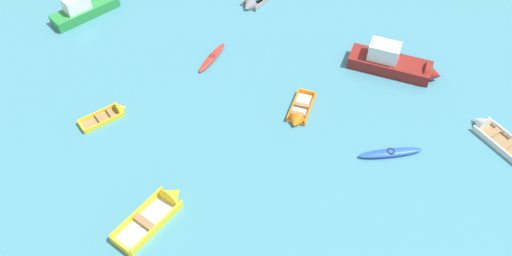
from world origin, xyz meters
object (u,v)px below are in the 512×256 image
object	(u,v)px
motor_launch_maroon_back_row_right	(396,63)
kayak_blue_midfield_right	(390,153)
motor_launch_green_distant_center	(89,7)
rowboat_orange_outer_right	(298,116)
rowboat_yellow_cluster_inner	(113,113)
kayak_red_midfield_left	(212,57)
rowboat_yellow_far_right	(162,207)
rowboat_white_near_left	(489,131)

from	to	relation	value
motor_launch_maroon_back_row_right	kayak_blue_midfield_right	bearing A→B (deg)	-90.50
motor_launch_green_distant_center	motor_launch_maroon_back_row_right	xyz separation A→B (m)	(21.41, -1.84, 0.04)
rowboat_orange_outer_right	motor_launch_green_distant_center	xyz separation A→B (m)	(-16.00, 7.14, 0.40)
rowboat_yellow_cluster_inner	motor_launch_green_distant_center	xyz separation A→B (m)	(-5.34, 9.04, 0.42)
kayak_blue_midfield_right	rowboat_yellow_cluster_inner	bearing A→B (deg)	-179.41
motor_launch_green_distant_center	rowboat_yellow_cluster_inner	bearing A→B (deg)	-59.44
motor_launch_green_distant_center	kayak_blue_midfield_right	xyz separation A→B (m)	(21.35, -8.87, -0.40)
kayak_red_midfield_left	motor_launch_green_distant_center	size ratio (longest dim) A/B	0.63
rowboat_yellow_far_right	rowboat_white_near_left	size ratio (longest dim) A/B	1.16
rowboat_yellow_cluster_inner	kayak_blue_midfield_right	world-z (taller)	rowboat_yellow_cluster_inner
rowboat_yellow_far_right	rowboat_white_near_left	world-z (taller)	rowboat_yellow_far_right
rowboat_yellow_cluster_inner	rowboat_yellow_far_right	distance (m)	7.52
kayak_blue_midfield_right	motor_launch_maroon_back_row_right	size ratio (longest dim) A/B	0.60
rowboat_orange_outer_right	kayak_blue_midfield_right	size ratio (longest dim) A/B	0.86
rowboat_yellow_cluster_inner	kayak_blue_midfield_right	size ratio (longest dim) A/B	0.76
kayak_red_midfield_left	motor_launch_maroon_back_row_right	size ratio (longest dim) A/B	0.54
kayak_red_midfield_left	motor_launch_maroon_back_row_right	bearing A→B (deg)	6.00
rowboat_yellow_cluster_inner	rowboat_orange_outer_right	bearing A→B (deg)	10.10
rowboat_orange_outer_right	motor_launch_green_distant_center	distance (m)	17.53
kayak_red_midfield_left	rowboat_yellow_far_right	distance (m)	11.69
kayak_red_midfield_left	rowboat_white_near_left	size ratio (longest dim) A/B	0.87
motor_launch_green_distant_center	rowboat_yellow_far_right	bearing A→B (deg)	-55.21
rowboat_yellow_cluster_inner	rowboat_yellow_far_right	bearing A→B (deg)	-49.31
rowboat_orange_outer_right	motor_launch_green_distant_center	size ratio (longest dim) A/B	0.60
rowboat_yellow_far_right	motor_launch_green_distant_center	bearing A→B (deg)	124.79
kayak_red_midfield_left	rowboat_yellow_far_right	xyz separation A→B (m)	(0.47, -11.68, 0.08)
kayak_red_midfield_left	rowboat_orange_outer_right	world-z (taller)	rowboat_orange_outer_right
kayak_blue_midfield_right	rowboat_yellow_far_right	distance (m)	12.57
rowboat_white_near_left	kayak_red_midfield_left	bearing A→B (deg)	169.69
motor_launch_green_distant_center	kayak_blue_midfield_right	distance (m)	23.13
rowboat_white_near_left	rowboat_yellow_cluster_inner	bearing A→B (deg)	-172.37
motor_launch_maroon_back_row_right	kayak_red_midfield_left	bearing A→B (deg)	-174.00
rowboat_yellow_cluster_inner	motor_launch_green_distant_center	bearing A→B (deg)	120.56
rowboat_yellow_cluster_inner	rowboat_orange_outer_right	distance (m)	10.83
kayak_blue_midfield_right	rowboat_white_near_left	bearing A→B (deg)	26.42
rowboat_orange_outer_right	rowboat_yellow_far_right	size ratio (longest dim) A/B	0.71
kayak_red_midfield_left	motor_launch_green_distant_center	world-z (taller)	motor_launch_green_distant_center
kayak_red_midfield_left	kayak_blue_midfield_right	xyz separation A→B (m)	(11.58, -5.81, 0.02)
kayak_blue_midfield_right	rowboat_yellow_far_right	size ratio (longest dim) A/B	0.83
rowboat_orange_outer_right	motor_launch_maroon_back_row_right	xyz separation A→B (m)	(5.41, 5.30, 0.44)
kayak_red_midfield_left	motor_launch_green_distant_center	xyz separation A→B (m)	(-9.77, 3.07, 0.42)
rowboat_white_near_left	rowboat_orange_outer_right	bearing A→B (deg)	-174.84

